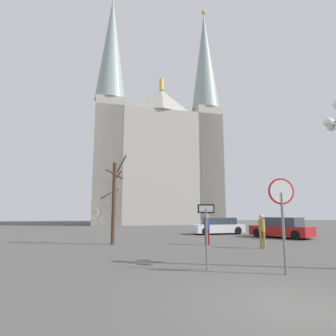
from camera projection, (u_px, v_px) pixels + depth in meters
ground_plane at (291, 307)px, 5.58m from camera, size 120.00×120.00×0.00m
cathedral at (155, 155)px, 47.45m from camera, size 21.59×15.14×37.54m
stop_sign at (282, 206)px, 8.78m from camera, size 0.82×0.09×2.90m
one_way_arrow_sign at (206, 228)px, 9.34m from camera, size 0.54×0.19×2.11m
bare_tree at (114, 200)px, 16.83m from camera, size 1.54×1.40×5.32m
parked_car_near_white at (218, 226)px, 24.31m from camera, size 4.59×2.47×1.40m
parked_car_far_red at (282, 228)px, 20.77m from camera, size 3.93×4.53×1.48m
pedestrian_walking at (262, 228)px, 14.76m from camera, size 0.32×0.32×1.73m
pedestrian_standing at (207, 227)px, 16.31m from camera, size 0.32×0.32×1.71m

